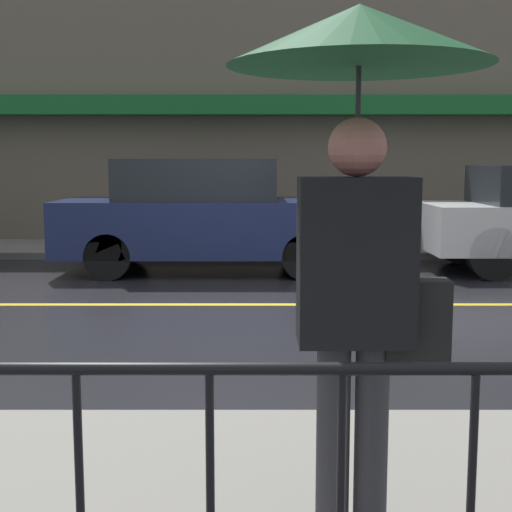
{
  "coord_description": "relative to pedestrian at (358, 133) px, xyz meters",
  "views": [
    {
      "loc": [
        -0.05,
        -7.74,
        1.56
      ],
      "look_at": [
        -0.05,
        -2.9,
        0.93
      ],
      "focal_mm": 50.0,
      "sensor_mm": 36.0,
      "label": 1
    }
  ],
  "objects": [
    {
      "name": "ground_plane",
      "position": [
        -0.32,
        5.13,
        -1.67
      ],
      "size": [
        80.0,
        80.0,
        0.0
      ],
      "primitive_type": "plane",
      "color": "black"
    },
    {
      "name": "sidewalk_far",
      "position": [
        -0.32,
        9.89,
        -1.61
      ],
      "size": [
        28.0,
        2.13,
        0.11
      ],
      "color": "gray",
      "rests_on": "ground_plane"
    },
    {
      "name": "lane_marking",
      "position": [
        -0.32,
        5.13,
        -1.67
      ],
      "size": [
        25.2,
        0.12,
        0.01
      ],
      "color": "gold",
      "rests_on": "ground_plane"
    },
    {
      "name": "building_storefront",
      "position": [
        -0.32,
        11.08,
        1.45
      ],
      "size": [
        28.0,
        0.85,
        6.31
      ],
      "color": "#706656",
      "rests_on": "ground_plane"
    },
    {
      "name": "railing_foreground",
      "position": [
        -0.32,
        -0.79,
        -0.97
      ],
      "size": [
        12.0,
        0.04,
        0.93
      ],
      "color": "black",
      "rests_on": "sidewalk_near"
    },
    {
      "name": "pedestrian",
      "position": [
        0.0,
        0.0,
        0.0
      ],
      "size": [
        0.96,
        0.96,
        2.01
      ],
      "rotation": [
        0.0,
        0.0,
        3.14
      ],
      "color": "#333338",
      "rests_on": "sidewalk_near"
    },
    {
      "name": "car_navy",
      "position": [
        -1.08,
        7.6,
        -0.86
      ],
      "size": [
        4.26,
        1.76,
        1.61
      ],
      "color": "#19234C",
      "rests_on": "ground_plane"
    }
  ]
}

